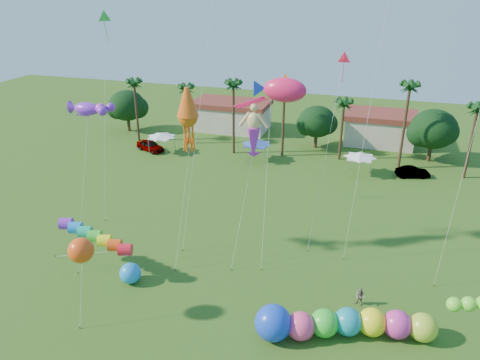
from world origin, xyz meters
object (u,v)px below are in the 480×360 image
(car_a, at_px, (150,146))
(car_b, at_px, (413,172))
(caterpillar_inflatable, at_px, (338,324))
(spectator_b, at_px, (360,297))
(blue_ball, at_px, (130,273))

(car_a, distance_m, car_b, 36.76)
(caterpillar_inflatable, bearing_deg, spectator_b, 55.17)
(caterpillar_inflatable, xyz_separation_m, blue_ball, (-17.32, 1.37, -0.21))
(spectator_b, bearing_deg, caterpillar_inflatable, -88.01)
(spectator_b, bearing_deg, car_a, 159.17)
(car_b, height_order, spectator_b, spectator_b)
(car_b, xyz_separation_m, blue_ball, (-23.18, -30.83, 0.20))
(caterpillar_inflatable, bearing_deg, blue_ball, 158.04)
(blue_ball, bearing_deg, car_b, 53.06)
(caterpillar_inflatable, bearing_deg, car_b, 62.26)
(car_a, bearing_deg, spectator_b, -107.34)
(car_a, distance_m, blue_ball, 32.77)
(spectator_b, xyz_separation_m, caterpillar_inflatable, (-1.26, -4.02, 0.32))
(spectator_b, distance_m, blue_ball, 18.77)
(caterpillar_inflatable, height_order, blue_ball, caterpillar_inflatable)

